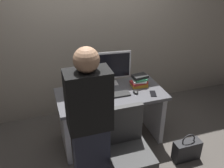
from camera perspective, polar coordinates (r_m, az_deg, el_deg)
name	(u,v)px	position (r m, az deg, el deg)	size (l,w,h in m)	color
ground_plane	(111,139)	(3.51, -0.26, -12.60)	(9.00, 9.00, 0.00)	#4C4742
wall_back	(91,16)	(3.62, -4.87, 15.42)	(6.40, 0.10, 3.00)	#9E9384
desk	(111,108)	(3.20, -0.28, -5.69)	(1.35, 0.68, 0.74)	#4C4C51
office_chair	(128,154)	(2.69, 3.69, -15.84)	(0.52, 0.52, 0.94)	black
person_at_desk	(90,128)	(2.36, -5.13, -10.07)	(0.40, 0.24, 1.64)	#262838
monitor	(110,67)	(3.16, -0.44, 4.02)	(0.54, 0.16, 0.46)	silver
keyboard	(113,95)	(3.01, 0.26, -2.61)	(0.43, 0.13, 0.02)	#262626
mouse	(136,92)	(3.08, 5.50, -1.80)	(0.06, 0.10, 0.03)	black
cup_near_keyboard	(84,98)	(2.90, -6.49, -3.26)	(0.07, 0.07, 0.09)	silver
cup_by_monitor	(67,93)	(3.05, -10.42, -1.95)	(0.07, 0.07, 0.09)	white
book_stack	(139,81)	(3.23, 6.35, 0.72)	(0.23, 0.19, 0.15)	gold
cell_phone	(153,94)	(3.09, 9.50, -2.22)	(0.07, 0.14, 0.01)	black
handbag	(187,150)	(3.29, 16.94, -14.38)	(0.34, 0.14, 0.38)	#262628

